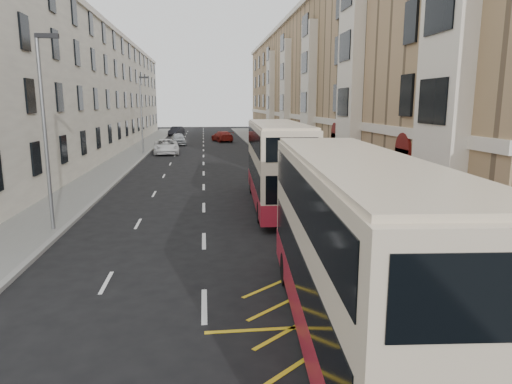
{
  "coord_description": "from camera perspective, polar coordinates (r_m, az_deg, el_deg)",
  "views": [
    {
      "loc": [
        0.09,
        -7.68,
        5.43
      ],
      "look_at": [
        2.04,
        9.41,
        2.07
      ],
      "focal_mm": 32.0,
      "sensor_mm": 36.0,
      "label": 1
    }
  ],
  "objects": [
    {
      "name": "pavement_right",
      "position": [
        38.87,
        5.32,
        3.09
      ],
      "size": [
        4.0,
        120.0,
        0.15
      ],
      "primitive_type": "cube",
      "color": "slate",
      "rests_on": "ground"
    },
    {
      "name": "pavement_left",
      "position": [
        38.81,
        -17.73,
        2.6
      ],
      "size": [
        3.0,
        120.0,
        0.15
      ],
      "primitive_type": "cube",
      "color": "slate",
      "rests_on": "ground"
    },
    {
      "name": "kerb_right",
      "position": [
        38.51,
        2.4,
        3.05
      ],
      "size": [
        0.25,
        120.0,
        0.15
      ],
      "primitive_type": "cube",
      "color": "gray",
      "rests_on": "ground"
    },
    {
      "name": "kerb_left",
      "position": [
        38.54,
        -15.54,
        2.66
      ],
      "size": [
        0.25,
        120.0,
        0.15
      ],
      "primitive_type": "cube",
      "color": "gray",
      "rests_on": "ground"
    },
    {
      "name": "road_markings",
      "position": [
        52.96,
        -6.59,
        5.11
      ],
      "size": [
        10.0,
        110.0,
        0.01
      ],
      "primitive_type": null,
      "color": "silver",
      "rests_on": "ground"
    },
    {
      "name": "terrace_right",
      "position": [
        55.12,
        9.32,
        13.09
      ],
      "size": [
        10.75,
        79.0,
        15.25
      ],
      "color": "tan",
      "rests_on": "ground"
    },
    {
      "name": "terrace_left",
      "position": [
        54.88,
        -21.2,
        11.46
      ],
      "size": [
        9.18,
        79.0,
        13.25
      ],
      "color": "beige",
      "rests_on": "ground"
    },
    {
      "name": "guard_railing",
      "position": [
        15.47,
        17.43,
        -6.68
      ],
      "size": [
        0.06,
        6.56,
        1.01
      ],
      "color": "red",
      "rests_on": "pavement_right"
    },
    {
      "name": "street_lamp_near",
      "position": [
        20.72,
        -24.85,
        7.84
      ],
      "size": [
        0.93,
        0.18,
        8.0
      ],
      "color": "slate",
      "rests_on": "pavement_left"
    },
    {
      "name": "street_lamp_far",
      "position": [
        50.1,
        -14.09,
        9.82
      ],
      "size": [
        0.93,
        0.18,
        8.0
      ],
      "color": "slate",
      "rests_on": "pavement_left"
    },
    {
      "name": "double_decker_front",
      "position": [
        10.48,
        11.97,
        -7.17
      ],
      "size": [
        3.28,
        10.98,
        4.32
      ],
      "rotation": [
        0.0,
        0.0,
        -0.07
      ],
      "color": "beige",
      "rests_on": "ground"
    },
    {
      "name": "double_decker_rear",
      "position": [
        24.2,
        2.66,
        3.5
      ],
      "size": [
        3.12,
        11.22,
        4.43
      ],
      "rotation": [
        0.0,
        0.0,
        -0.05
      ],
      "color": "beige",
      "rests_on": "ground"
    },
    {
      "name": "pedestrian_near",
      "position": [
        11.57,
        27.68,
        -12.88
      ],
      "size": [
        0.66,
        0.48,
        1.68
      ],
      "primitive_type": "imported",
      "rotation": [
        0.0,
        0.0,
        3.28
      ],
      "color": "black",
      "rests_on": "pavement_right"
    },
    {
      "name": "pedestrian_mid",
      "position": [
        15.7,
        25.03,
        -6.16
      ],
      "size": [
        0.95,
        0.77,
        1.83
      ],
      "primitive_type": "imported",
      "rotation": [
        0.0,
        0.0,
        0.08
      ],
      "color": "black",
      "rests_on": "pavement_right"
    },
    {
      "name": "pedestrian_far",
      "position": [
        16.4,
        16.64,
        -5.42
      ],
      "size": [
        0.97,
        0.66,
        1.52
      ],
      "primitive_type": "imported",
      "rotation": [
        0.0,
        0.0,
        2.78
      ],
      "color": "black",
      "rests_on": "pavement_right"
    },
    {
      "name": "white_van",
      "position": [
        50.77,
        -11.17,
        5.6
      ],
      "size": [
        3.09,
        5.85,
        1.57
      ],
      "primitive_type": "imported",
      "rotation": [
        0.0,
        0.0,
        0.09
      ],
      "color": "silver",
      "rests_on": "ground"
    },
    {
      "name": "car_silver",
      "position": [
        61.25,
        -9.69,
        6.55
      ],
      "size": [
        2.42,
        4.82,
        1.58
      ],
      "primitive_type": "imported",
      "rotation": [
        0.0,
        0.0,
        0.12
      ],
      "color": "#9EA1A5",
      "rests_on": "ground"
    },
    {
      "name": "car_dark",
      "position": [
        78.91,
        -9.9,
        7.51
      ],
      "size": [
        2.68,
        4.9,
        1.53
      ],
      "primitive_type": "imported",
      "rotation": [
        0.0,
        0.0,
        -0.24
      ],
      "color": "black",
      "rests_on": "ground"
    },
    {
      "name": "car_red",
      "position": [
        66.0,
        -4.24,
        6.96
      ],
      "size": [
        3.33,
        5.52,
        1.5
      ],
      "primitive_type": "imported",
      "rotation": [
        0.0,
        0.0,
        3.4
      ],
      "color": "maroon",
      "rests_on": "ground"
    }
  ]
}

